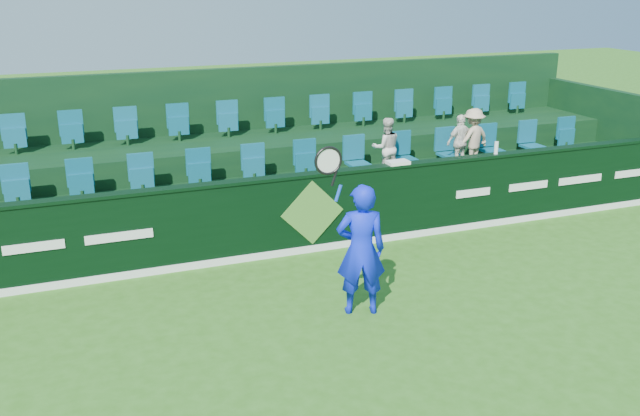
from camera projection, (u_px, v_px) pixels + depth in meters
name	position (u px, v px, depth m)	size (l,w,h in m)	color
ground	(427.00, 364.00, 8.53)	(60.00, 60.00, 0.00)	#2E6618
sponsor_hoarding	(310.00, 212.00, 11.86)	(16.00, 0.25, 1.35)	black
stand_tier_front	(289.00, 209.00, 12.92)	(16.00, 2.00, 0.80)	black
stand_tier_back	(258.00, 170.00, 14.52)	(16.00, 1.80, 1.30)	black
stand_rear	(252.00, 138.00, 14.74)	(16.00, 4.10, 2.60)	black
seat_row_front	(281.00, 166.00, 13.05)	(13.50, 0.50, 0.60)	#125A74
seat_row_back	(253.00, 121.00, 14.49)	(13.50, 0.50, 0.60)	#125A74
tennis_player	(361.00, 249.00, 9.58)	(1.14, 0.61, 2.46)	#0E21F0
spectator_left	(386.00, 148.00, 13.31)	(0.55, 0.43, 1.13)	silver
spectator_middle	(460.00, 142.00, 13.87)	(0.63, 0.26, 1.08)	white
spectator_right	(473.00, 138.00, 13.95)	(0.76, 0.44, 1.18)	#C7AF8C
towel	(398.00, 162.00, 12.20)	(0.37, 0.24, 0.06)	white
drinks_bottle	(496.00, 148.00, 12.86)	(0.07, 0.07, 0.23)	white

